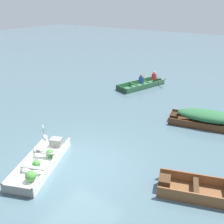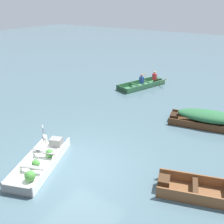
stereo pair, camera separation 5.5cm
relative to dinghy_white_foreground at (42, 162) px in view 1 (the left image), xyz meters
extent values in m
plane|color=#47606B|center=(1.19, 0.67, -0.14)|extent=(80.00, 80.00, 0.00)
cube|color=white|center=(0.01, -0.04, -0.12)|extent=(2.08, 3.25, 0.04)
cube|color=white|center=(-0.46, -0.22, 0.04)|extent=(1.15, 2.90, 0.36)
cube|color=white|center=(0.47, 0.13, 0.04)|extent=(1.15, 2.90, 0.36)
cube|color=gray|center=(0.55, -1.46, 0.04)|extent=(1.00, 0.42, 0.36)
cube|color=gray|center=(-0.48, 1.23, 0.05)|extent=(0.57, 0.50, 0.32)
cube|color=gray|center=(-0.16, 0.39, 0.12)|extent=(0.94, 0.49, 0.04)
cube|color=gray|center=(0.17, -0.48, 0.12)|extent=(0.94, 0.49, 0.04)
sphere|color=#428438|center=(-0.09, 0.50, 0.06)|extent=(0.32, 0.32, 0.32)
sphere|color=#428438|center=(-0.03, -0.22, 0.05)|extent=(0.30, 0.30, 0.30)
sphere|color=#428438|center=(0.38, -0.81, 0.08)|extent=(0.36, 0.36, 0.36)
cube|color=brown|center=(5.49, 1.74, -0.12)|extent=(3.36, 1.91, 0.04)
cube|color=brown|center=(5.64, 1.30, 0.06)|extent=(3.08, 1.03, 0.40)
cube|color=brown|center=(5.35, 2.17, 0.06)|extent=(3.08, 1.03, 0.40)
cube|color=#3F2716|center=(4.13, 1.30, 0.07)|extent=(0.48, 0.52, 0.36)
cube|color=#3F2716|center=(5.03, 1.59, 0.15)|extent=(0.42, 0.87, 0.04)
cube|color=#4C2D19|center=(4.22, 6.49, -0.12)|extent=(3.74, 1.88, 0.04)
cube|color=#4C2D19|center=(4.33, 5.93, 0.02)|extent=(3.51, 0.76, 0.33)
cube|color=#4C2D19|center=(4.11, 7.04, 0.02)|extent=(3.51, 0.76, 0.33)
cube|color=black|center=(2.65, 6.17, 0.04)|extent=(0.46, 0.59, 0.30)
cube|color=black|center=(3.70, 6.38, 0.11)|extent=(0.37, 1.10, 0.04)
cube|color=black|center=(4.75, 6.59, 0.11)|extent=(0.37, 1.10, 0.04)
ellipsoid|color=#286038|center=(4.22, 6.49, 0.34)|extent=(3.10, 1.69, 0.50)
cube|color=#387047|center=(-1.06, 9.84, -0.12)|extent=(2.20, 3.65, 0.04)
cube|color=#387047|center=(-1.54, 10.02, 0.03)|extent=(1.23, 3.30, 0.34)
cube|color=#387047|center=(-0.58, 9.67, 0.03)|extent=(1.23, 3.30, 0.34)
cube|color=#1E3D27|center=(-1.64, 8.22, 0.03)|extent=(1.03, 0.41, 0.34)
cube|color=#1E3D27|center=(-0.53, 11.32, 0.04)|extent=(0.58, 0.50, 0.30)
cube|color=#1E3D27|center=(-0.88, 10.34, 0.11)|extent=(0.97, 0.48, 0.04)
cube|color=#1E3D27|center=(-1.24, 9.35, 0.11)|extent=(0.97, 0.48, 0.04)
cube|color=#2D4CA5|center=(-1.06, 9.84, 0.35)|extent=(0.32, 0.26, 0.44)
sphere|color=#9E7051|center=(-1.06, 9.84, 0.67)|extent=(0.18, 0.18, 0.18)
cube|color=red|center=(-0.64, 10.99, 0.35)|extent=(0.32, 0.26, 0.44)
sphere|color=tan|center=(-0.64, 10.99, 0.67)|extent=(0.18, 0.18, 0.18)
cylinder|color=tan|center=(-1.43, 11.28, 0.24)|extent=(0.62, 0.26, 0.55)
cylinder|color=tan|center=(0.14, 10.71, 0.24)|extent=(0.62, 0.26, 0.55)
cylinder|color=olive|center=(-0.29, 0.46, 0.44)|extent=(0.02, 0.02, 0.35)
cylinder|color=olive|center=(-0.25, 0.50, 0.44)|extent=(0.02, 0.02, 0.35)
ellipsoid|color=#93999E|center=(-0.27, 0.48, 0.70)|extent=(0.34, 0.31, 0.18)
cylinder|color=#93999E|center=(-0.36, 0.55, 0.92)|extent=(0.12, 0.10, 0.28)
ellipsoid|color=#93999E|center=(-0.39, 0.58, 1.07)|extent=(0.12, 0.11, 0.06)
cone|color=gold|center=(-0.46, 0.63, 1.07)|extent=(0.09, 0.08, 0.02)
camera|label=1|loc=(6.15, -4.81, 5.34)|focal=40.00mm
camera|label=2|loc=(6.20, -4.78, 5.34)|focal=40.00mm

